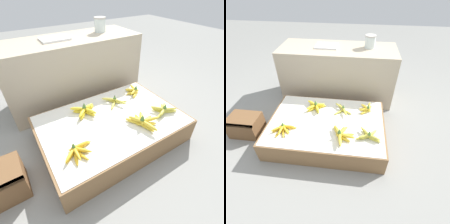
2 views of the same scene
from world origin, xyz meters
TOP-DOWN VIEW (x-y plane):
  - ground_plane at (0.00, 0.00)m, footprint 10.00×10.00m
  - display_platform at (0.00, 0.00)m, footprint 1.21×0.82m
  - back_vendor_table at (0.02, 0.83)m, footprint 1.46×0.56m
  - banana_bunch_front_left at (-0.40, -0.19)m, footprint 0.24×0.17m
  - banana_bunch_front_midright at (0.18, -0.20)m, footprint 0.24×0.29m
  - banana_bunch_front_right at (0.44, -0.17)m, footprint 0.24×0.17m
  - banana_bunch_middle_midleft at (-0.16, 0.19)m, footprint 0.23×0.20m
  - banana_bunch_middle_midright at (0.15, 0.18)m, footprint 0.21×0.23m
  - banana_bunch_middle_right at (0.42, 0.23)m, footprint 0.16×0.19m
  - glass_jar at (0.41, 0.87)m, footprint 0.13×0.13m
  - foam_tray_white at (-0.12, 0.84)m, footprint 0.27×0.21m

SIDE VIEW (x-z plane):
  - ground_plane at x=0.00m, z-range 0.00..0.00m
  - display_platform at x=0.00m, z-range 0.00..0.23m
  - banana_bunch_front_left at x=-0.40m, z-range 0.21..0.29m
  - banana_bunch_middle_midright at x=0.15m, z-range 0.21..0.29m
  - banana_bunch_middle_right at x=0.42m, z-range 0.21..0.31m
  - banana_bunch_front_right at x=0.44m, z-range 0.21..0.30m
  - banana_bunch_front_midright at x=0.18m, z-range 0.20..0.32m
  - banana_bunch_middle_midleft at x=-0.16m, z-range 0.21..0.32m
  - back_vendor_table at x=0.02m, z-range 0.00..0.71m
  - foam_tray_white at x=-0.12m, z-range 0.71..0.72m
  - glass_jar at x=0.41m, z-range 0.71..0.86m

